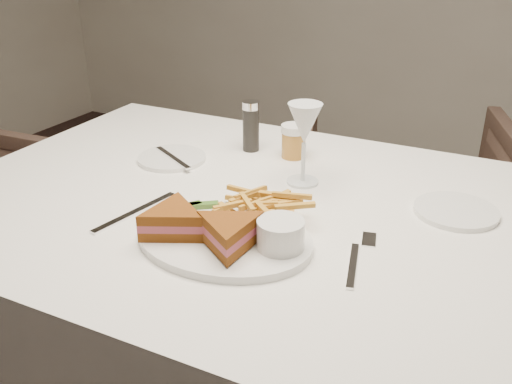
{
  "coord_description": "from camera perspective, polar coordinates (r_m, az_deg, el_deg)",
  "views": [
    {
      "loc": [
        0.44,
        -0.53,
        1.26
      ],
      "look_at": [
        -0.0,
        0.33,
        0.8
      ],
      "focal_mm": 40.0,
      "sensor_mm": 36.0,
      "label": 1
    }
  ],
  "objects": [
    {
      "name": "table",
      "position": [
        1.34,
        1.03,
        -15.8
      ],
      "size": [
        1.38,
        0.94,
        0.75
      ],
      "primitive_type": "cube",
      "rotation": [
        0.0,
        0.0,
        0.02
      ],
      "color": "white",
      "rests_on": "ground"
    },
    {
      "name": "chair_far",
      "position": [
        2.01,
        14.27,
        -1.75
      ],
      "size": [
        0.9,
        0.87,
        0.74
      ],
      "primitive_type": "imported",
      "rotation": [
        0.0,
        0.0,
        3.47
      ],
      "color": "#4B372E",
      "rests_on": "ground"
    },
    {
      "name": "table_setting",
      "position": [
        1.07,
        -0.29,
        -0.72
      ],
      "size": [
        0.8,
        0.58,
        0.18
      ],
      "color": "white",
      "rests_on": "table"
    }
  ]
}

